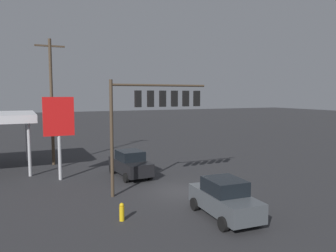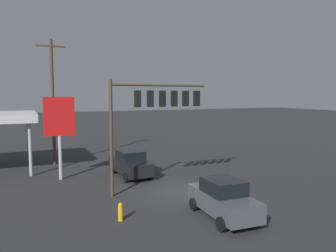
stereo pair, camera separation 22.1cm
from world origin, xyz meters
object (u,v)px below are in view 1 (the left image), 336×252
Objects in this scene: sedan_far at (130,164)px; fire_hydrant at (122,212)px; traffic_signal_assembly at (155,106)px; price_sign at (59,121)px; utility_pole at (52,99)px; sedan_waiting at (224,198)px.

sedan_far is 5.14× the size of fire_hydrant.
price_sign is (5.10, -5.33, -1.12)m from traffic_signal_assembly.
traffic_signal_assembly is at bearing 114.90° from utility_pole.
traffic_signal_assembly is at bearing -0.56° from sedan_far.
traffic_signal_assembly is 6.04m from sedan_far.
fire_hydrant is at bearing 100.80° from price_sign.
sedan_waiting is 5.03m from fire_hydrant.
sedan_far is at bearing -110.92° from fire_hydrant.
sedan_waiting is at bearing 103.94° from traffic_signal_assembly.
fire_hydrant is (3.06, 8.01, -0.51)m from sedan_far.
utility_pole reaches higher than fire_hydrant.
sedan_waiting reaches higher than fire_hydrant.
price_sign is 1.30× the size of sedan_far.
price_sign is 5.93m from sedan_far.
sedan_waiting is (-1.66, 9.69, 0.00)m from sedan_far.
utility_pole is at bearing -90.82° from price_sign.
sedan_far is 8.59m from fire_hydrant.
price_sign reaches higher than sedan_far.
sedan_far is at bearing 125.39° from utility_pole.
traffic_signal_assembly reaches higher than sedan_far.
fire_hydrant is at bearing 49.10° from traffic_signal_assembly.
price_sign is at bearing -108.25° from sedan_far.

